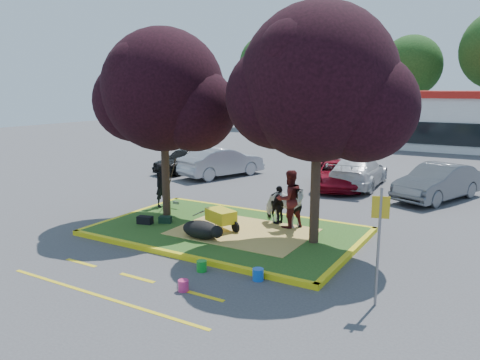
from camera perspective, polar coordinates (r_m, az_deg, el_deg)
The scene contains 32 objects.
ground at distance 15.23m, azimuth -1.60°, elevation -6.52°, with size 90.00×90.00×0.00m, color #424244.
median_island at distance 15.21m, azimuth -1.60°, elevation -6.25°, with size 8.00×5.00×0.15m, color #214F18.
curb_near at distance 13.21m, azimuth -7.62°, elevation -9.09°, with size 8.30×0.16×0.15m, color yellow.
curb_far at distance 17.36m, azimuth 2.93°, elevation -4.05°, with size 8.30×0.16×0.15m, color yellow.
curb_left at distance 17.63m, azimuth -12.95°, elevation -4.09°, with size 0.16×5.30×0.15m, color yellow.
curb_right at distance 13.60m, azimuth 13.31°, elevation -8.70°, with size 0.16×5.30×0.15m, color yellow.
straw_bedding at distance 14.89m, azimuth 0.37°, elevation -6.31°, with size 4.20×3.00×0.01m, color #EDCD61.
tree_purple_left at distance 16.45m, azimuth -9.33°, elevation 10.09°, with size 5.06×4.20×6.51m.
tree_purple_right at distance 13.36m, azimuth 9.59°, elevation 10.74°, with size 5.30×4.40×6.82m.
fire_lane_stripe_a at distance 13.46m, azimuth -18.79°, elevation -9.54°, with size 1.10×0.12×0.01m, color yellow.
fire_lane_stripe_b at distance 12.09m, azimuth -12.43°, elevation -11.58°, with size 1.10×0.12×0.01m, color yellow.
fire_lane_stripe_c at distance 10.93m, azimuth -4.47°, elevation -13.89°, with size 1.10×0.12×0.01m, color yellow.
fire_lane_long at distance 11.33m, azimuth -16.66°, elevation -13.41°, with size 6.00×0.10×0.01m, color yellow.
retail_building at distance 40.75m, azimuth 22.50°, elevation 6.97°, with size 20.40×8.40×4.40m.
treeline at distance 50.41m, azimuth 23.71°, elevation 13.77°, with size 46.58×7.80×14.63m.
cow at distance 15.32m, azimuth 5.38°, elevation -3.12°, with size 0.76×1.68×1.42m, color white.
calf at distance 14.24m, azimuth -4.78°, elevation -6.05°, with size 1.25×0.71×0.54m, color black.
handler at distance 18.08m, azimuth -9.49°, elevation -0.61°, with size 0.61×0.40×1.67m, color black.
visitor_a at distance 15.19m, azimuth 6.05°, elevation -2.33°, with size 0.92×0.72×1.90m, color #4D1616.
visitor_b at distance 15.62m, azimuth 4.83°, elevation -3.05°, with size 0.76×0.32×1.30m, color black.
wheelbarrow at distance 14.95m, azimuth -2.31°, elevation -4.41°, with size 1.77×0.94×0.67m.
gear_bag_dark at distance 16.03m, azimuth -11.51°, elevation -4.80°, with size 0.50×0.27×0.26m, color black.
gear_bag_green at distance 16.02m, azimuth -9.09°, elevation -4.79°, with size 0.41×0.26×0.22m, color black.
sign_post at distance 10.30m, azimuth 16.60°, elevation -6.30°, with size 0.36×0.13×2.60m.
bucket_green at distance 12.21m, azimuth -4.69°, elevation -10.41°, with size 0.26×0.26×0.28m, color #179927.
bucket_pink at distance 11.16m, azimuth -6.92°, elevation -12.65°, with size 0.25×0.25×0.27m, color #CD2D6C.
bucket_blue at distance 11.65m, azimuth 2.22°, elevation -11.44°, with size 0.28×0.28×0.30m, color blue.
car_black at distance 26.30m, azimuth -6.72°, elevation 2.45°, with size 1.61×3.99×1.36m, color black.
car_silver at distance 24.80m, azimuth -2.22°, elevation 2.21°, with size 1.64×4.70×1.55m, color #9A9CA1.
car_red at distance 22.40m, azimuth 11.71°, elevation 0.67°, with size 2.11×4.58×1.27m, color maroon.
car_white at distance 22.89m, azimuth 14.24°, elevation 1.01°, with size 2.04×5.02×1.46m, color silver.
car_grey at distance 21.21m, azimuth 22.97°, elevation -0.25°, with size 1.60×4.59×1.51m, color #525559.
Camera 1 is at (7.71, -12.29, 4.62)m, focal length 35.00 mm.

